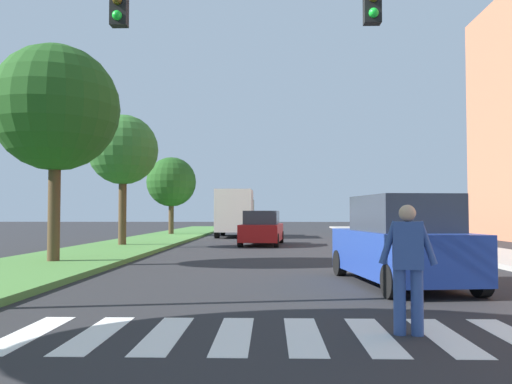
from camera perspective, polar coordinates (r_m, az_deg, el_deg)
ground_plane at (r=28.68m, az=2.39°, el=-5.46°), size 140.00×140.00×0.00m
crosswalk at (r=7.12m, az=5.12°, el=-15.06°), size 7.65×2.20×0.01m
median_strip at (r=27.47m, az=-12.38°, el=-5.39°), size 4.11×64.00×0.15m
tree_mid at (r=17.44m, az=-20.72°, el=8.38°), size 3.84×3.84×6.56m
tree_far at (r=25.28m, az=-14.09°, el=4.36°), size 3.22×3.22×5.97m
tree_distant at (r=37.68m, az=-9.08°, el=1.06°), size 3.47×3.47×5.37m
sidewalk_right at (r=27.86m, az=18.35°, el=-5.28°), size 3.00×64.00×0.15m
traffic_light_gantry at (r=9.45m, az=-15.07°, el=14.60°), size 7.74×0.30×6.00m
pedestrian_performer at (r=7.24m, az=16.00°, el=-7.32°), size 0.75×0.30×1.69m
suv_crossing at (r=12.16m, az=15.27°, el=-5.27°), size 2.49×4.80×1.97m
sedan_midblock at (r=26.49m, az=0.65°, el=-4.01°), size 2.26×4.65×1.70m
truck_box_delivery at (r=35.65m, az=-2.21°, el=-2.21°), size 2.40×6.20×3.10m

